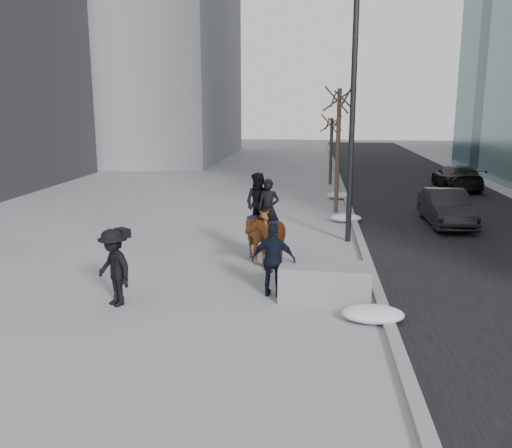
# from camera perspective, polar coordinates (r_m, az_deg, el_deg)

# --- Properties ---
(ground) EXTENTS (120.00, 120.00, 0.00)m
(ground) POSITION_cam_1_polar(r_m,az_deg,el_deg) (12.86, -0.56, -7.69)
(ground) COLOR gray
(ground) RESTS_ON ground
(road) EXTENTS (8.00, 90.00, 0.01)m
(road) POSITION_cam_1_polar(r_m,az_deg,el_deg) (23.13, 19.92, 0.65)
(road) COLOR black
(road) RESTS_ON ground
(curb) EXTENTS (0.25, 90.00, 0.12)m
(curb) POSITION_cam_1_polar(r_m,az_deg,el_deg) (22.48, 10.00, 1.04)
(curb) COLOR gray
(curb) RESTS_ON ground
(planter) EXTENTS (2.14, 1.16, 0.83)m
(planter) POSITION_cam_1_polar(r_m,az_deg,el_deg) (12.68, 7.27, -6.10)
(planter) COLOR gray
(planter) RESTS_ON ground
(car_near) EXTENTS (1.44, 4.05, 1.33)m
(car_near) POSITION_cam_1_polar(r_m,az_deg,el_deg) (21.48, 19.40, 1.63)
(car_near) COLOR black
(car_near) RESTS_ON ground
(car_far) EXTENTS (1.98, 4.57, 1.31)m
(car_far) POSITION_cam_1_polar(r_m,az_deg,el_deg) (30.98, 20.41, 4.65)
(car_far) COLOR black
(car_far) RESTS_ON ground
(tree_near) EXTENTS (1.20, 1.20, 5.64)m
(tree_near) POSITION_cam_1_polar(r_m,az_deg,el_deg) (22.73, 8.63, 8.24)
(tree_near) COLOR #3D2B24
(tree_near) RESTS_ON ground
(tree_far) EXTENTS (1.20, 1.20, 4.13)m
(tree_far) POSITION_cam_1_polar(r_m,az_deg,el_deg) (31.09, 7.92, 7.95)
(tree_far) COLOR #35281F
(tree_far) RESTS_ON ground
(mounted_left) EXTENTS (1.10, 1.98, 2.43)m
(mounted_left) POSITION_cam_1_polar(r_m,az_deg,el_deg) (15.05, 1.27, -1.09)
(mounted_left) COLOR #501A10
(mounted_left) RESTS_ON ground
(mounted_right) EXTENTS (1.85, 1.94, 2.57)m
(mounted_right) POSITION_cam_1_polar(r_m,az_deg,el_deg) (15.30, 0.27, -0.38)
(mounted_right) COLOR #533210
(mounted_right) RESTS_ON ground
(feeder) EXTENTS (1.05, 0.88, 1.75)m
(feeder) POSITION_cam_1_polar(r_m,az_deg,el_deg) (12.69, 1.87, -3.81)
(feeder) COLOR black
(feeder) RESTS_ON ground
(camera_crew) EXTENTS (1.29, 1.22, 1.75)m
(camera_crew) POSITION_cam_1_polar(r_m,az_deg,el_deg) (12.50, -14.73, -4.42)
(camera_crew) COLOR black
(camera_crew) RESTS_ON ground
(lamppost) EXTENTS (0.25, 2.23, 9.09)m
(lamppost) POSITION_cam_1_polar(r_m,az_deg,el_deg) (17.53, 10.27, 14.10)
(lamppost) COLOR black
(lamppost) RESTS_ON ground
(snow_piles) EXTENTS (1.30, 16.02, 0.33)m
(snow_piles) POSITION_cam_1_polar(r_m,az_deg,el_deg) (19.21, 9.76, -0.58)
(snow_piles) COLOR silver
(snow_piles) RESTS_ON ground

